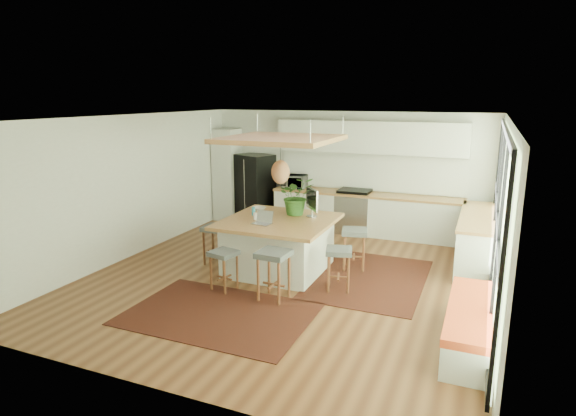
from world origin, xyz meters
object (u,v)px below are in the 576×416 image
at_px(microwave, 294,180).
at_px(monitor, 312,203).
at_px(stool_right_back, 354,250).
at_px(island_plant, 296,200).
at_px(laptop, 262,217).
at_px(stool_right_front, 339,269).
at_px(stool_near_right, 274,277).
at_px(island, 279,245).
at_px(stool_near_left, 224,269).
at_px(stool_left_side, 216,245).
at_px(fridge, 255,185).

bearing_deg(microwave, monitor, -66.79).
bearing_deg(stool_right_back, island_plant, -174.04).
bearing_deg(laptop, stool_right_front, 3.10).
relative_size(stool_near_right, stool_right_front, 1.12).
distance_m(island, island_plant, 0.89).
bearing_deg(stool_near_left, island_plant, 70.11).
height_order(stool_near_right, monitor, monitor).
distance_m(microwave, island_plant, 2.60).
distance_m(stool_near_right, stool_right_back, 1.93).
bearing_deg(island, stool_right_front, -19.73).
xyz_separation_m(stool_right_front, stool_left_side, (-2.45, 0.33, 0.00)).
relative_size(stool_near_left, stool_near_right, 0.84).
height_order(stool_near_left, laptop, laptop).
bearing_deg(island_plant, microwave, 112.64).
xyz_separation_m(fridge, stool_left_side, (0.68, -3.00, -0.57)).
relative_size(island, stool_near_left, 2.84).
bearing_deg(fridge, stool_left_side, -55.86).
xyz_separation_m(stool_near_right, island_plant, (-0.29, 1.66, 0.85)).
bearing_deg(fridge, stool_right_front, -25.36).
relative_size(stool_near_left, stool_left_side, 0.91).
distance_m(stool_right_back, microwave, 3.18).
height_order(stool_right_front, microwave, microwave).
bearing_deg(monitor, microwave, 169.14).
bearing_deg(monitor, stool_near_left, -69.05).
bearing_deg(stool_near_right, stool_near_left, 178.03).
height_order(monitor, island_plant, island_plant).
bearing_deg(stool_right_back, stool_near_left, -133.69).
bearing_deg(island, stool_left_side, -174.52).
bearing_deg(microwave, fridge, 174.44).
bearing_deg(laptop, stool_near_right, -48.57).
height_order(stool_near_right, stool_left_side, stool_near_right).
bearing_deg(stool_near_left, stool_right_back, 46.31).
relative_size(stool_right_back, monitor, 1.30).
distance_m(stool_right_front, island_plant, 1.66).
bearing_deg(stool_near_right, island_plant, 100.10).
distance_m(stool_near_left, stool_right_front, 1.83).
xyz_separation_m(island, microwave, (-0.86, 2.87, 0.65)).
bearing_deg(microwave, stool_near_right, -77.37).
relative_size(stool_near_right, microwave, 1.38).
bearing_deg(monitor, island_plant, -137.96).
xyz_separation_m(fridge, stool_near_left, (1.45, -4.04, -0.57)).
bearing_deg(microwave, island, -78.47).
bearing_deg(laptop, island, 75.53).
bearing_deg(fridge, stool_near_left, -48.90).
relative_size(island, monitor, 3.26).
height_order(island, stool_right_front, island).
bearing_deg(laptop, island_plant, 77.03).
bearing_deg(island, island_plant, 72.81).
distance_m(stool_near_right, monitor, 1.81).
bearing_deg(microwave, stool_left_side, -101.86).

